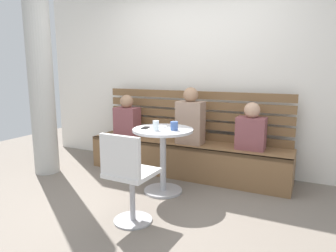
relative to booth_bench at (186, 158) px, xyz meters
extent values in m
plane|color=#70665B|center=(0.00, -1.20, -0.22)|extent=(8.00, 8.00, 0.00)
cube|color=silver|center=(0.00, 0.44, 1.23)|extent=(5.20, 0.10, 2.90)
cylinder|color=#B2B2AD|center=(-1.75, -0.75, 1.18)|extent=(0.32, 0.32, 2.80)
cube|color=brown|center=(0.00, 0.00, 0.00)|extent=(2.70, 0.52, 0.44)
cube|color=brown|center=(0.00, -0.24, 0.20)|extent=(2.70, 0.04, 0.04)
cube|color=brown|center=(0.00, 0.24, 0.27)|extent=(2.65, 0.04, 0.10)
cube|color=brown|center=(0.00, 0.24, 0.42)|extent=(2.65, 0.04, 0.10)
cube|color=brown|center=(0.00, 0.24, 0.56)|extent=(2.65, 0.04, 0.10)
cube|color=brown|center=(0.00, 0.24, 0.69)|extent=(2.65, 0.04, 0.10)
cube|color=brown|center=(0.00, 0.24, 0.83)|extent=(2.65, 0.04, 0.10)
cylinder|color=#ADADB2|center=(0.00, -0.67, -0.21)|extent=(0.44, 0.44, 0.02)
cylinder|color=#ADADB2|center=(0.00, -0.67, 0.15)|extent=(0.07, 0.07, 0.69)
cylinder|color=silver|center=(0.00, -0.67, 0.50)|extent=(0.68, 0.68, 0.03)
cylinder|color=#ADADB2|center=(0.06, -1.42, -0.21)|extent=(0.36, 0.36, 0.02)
cylinder|color=#ADADB2|center=(0.06, -1.42, 0.00)|extent=(0.05, 0.05, 0.45)
cube|color=silver|center=(0.06, -1.42, 0.25)|extent=(0.41, 0.41, 0.04)
cube|color=silver|center=(0.06, -1.59, 0.45)|extent=(0.40, 0.05, 0.36)
cube|color=#9E7F6B|center=(0.07, -0.03, 0.49)|extent=(0.34, 0.22, 0.55)
sphere|color=#A37A5B|center=(0.07, -0.03, 0.85)|extent=(0.19, 0.19, 0.19)
cube|color=brown|center=(-0.92, 0.00, 0.43)|extent=(0.34, 0.22, 0.42)
sphere|color=#A37A5B|center=(-0.92, 0.00, 0.72)|extent=(0.19, 0.19, 0.19)
cube|color=brown|center=(0.84, 0.02, 0.41)|extent=(0.34, 0.22, 0.39)
sphere|color=tan|center=(0.84, 0.02, 0.69)|extent=(0.19, 0.19, 0.19)
cylinder|color=white|center=(-0.02, -0.80, 0.57)|extent=(0.07, 0.07, 0.11)
cylinder|color=#3D5B9E|center=(0.15, -0.68, 0.57)|extent=(0.08, 0.08, 0.09)
cylinder|color=white|center=(-0.09, -0.59, 0.52)|extent=(0.17, 0.17, 0.01)
cube|color=black|center=(-0.19, -0.72, 0.52)|extent=(0.10, 0.15, 0.01)
camera|label=1|loc=(1.52, -3.65, 1.17)|focal=32.71mm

